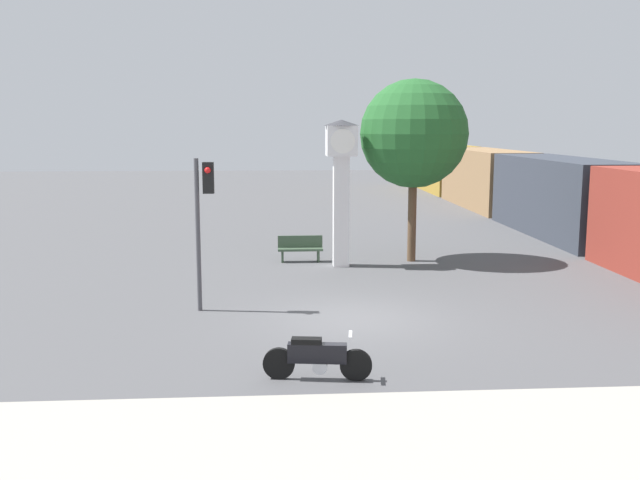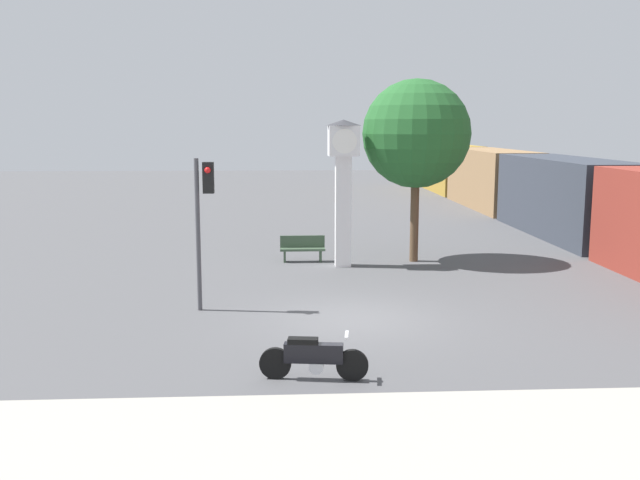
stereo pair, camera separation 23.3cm
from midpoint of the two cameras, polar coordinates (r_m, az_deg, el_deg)
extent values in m
plane|color=#4C4C4F|center=(18.09, 2.97, -6.30)|extent=(120.00, 120.00, 0.00)
cube|color=#9E998E|center=(10.38, 8.09, -18.28)|extent=(36.00, 6.00, 0.10)
cylinder|color=black|center=(13.77, 3.09, -9.97)|extent=(0.62, 0.18, 0.62)
cylinder|color=black|center=(13.88, -3.11, -9.82)|extent=(0.62, 0.18, 0.62)
cube|color=black|center=(13.73, -0.02, -9.02)|extent=(1.15, 0.37, 0.37)
cube|color=black|center=(13.68, -0.89, -8.06)|extent=(0.60, 0.31, 0.10)
cylinder|color=silver|center=(13.81, 0.19, -10.04)|extent=(0.31, 0.24, 0.29)
cube|color=silver|center=(13.59, 2.64, -7.59)|extent=(0.12, 0.46, 0.04)
cube|color=white|center=(24.46, 2.13, 2.29)|extent=(0.53, 0.53, 3.80)
cube|color=white|center=(24.29, 2.16, 7.94)|extent=(1.01, 1.01, 1.01)
cylinder|color=white|center=(23.77, 2.28, 7.91)|extent=(0.81, 0.02, 0.81)
cone|color=#333338|center=(24.28, 2.17, 9.37)|extent=(1.22, 1.22, 0.20)
cube|color=#333842|center=(33.17, 19.22, 3.25)|extent=(2.80, 10.46, 3.40)
cube|color=olive|center=(43.56, 13.71, 4.79)|extent=(2.80, 10.46, 3.40)
cube|color=olive|center=(54.22, 10.34, 5.71)|extent=(2.80, 10.46, 3.40)
cylinder|color=#47474C|center=(18.74, -9.38, 0.37)|extent=(0.12, 0.12, 3.99)
cube|color=black|center=(18.54, -8.57, 4.95)|extent=(0.28, 0.24, 0.80)
sphere|color=red|center=(18.38, -8.63, 5.54)|extent=(0.16, 0.16, 0.16)
cylinder|color=brown|center=(25.58, 7.82, 1.64)|extent=(0.30, 0.30, 3.01)
sphere|color=#235B28|center=(25.37, 7.97, 8.42)|extent=(3.79, 3.79, 3.79)
cube|color=#384C38|center=(25.39, -1.14, -0.75)|extent=(1.60, 0.44, 0.08)
cube|color=#384C38|center=(25.53, -1.16, -0.13)|extent=(1.60, 0.06, 0.44)
cube|color=#384C38|center=(25.42, -2.58, -1.31)|extent=(0.08, 0.35, 0.41)
cube|color=#384C38|center=(25.46, 0.30, -1.28)|extent=(0.08, 0.35, 0.41)
camera|label=1|loc=(0.12, -89.65, 0.06)|focal=40.00mm
camera|label=2|loc=(0.12, 90.35, -0.06)|focal=40.00mm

